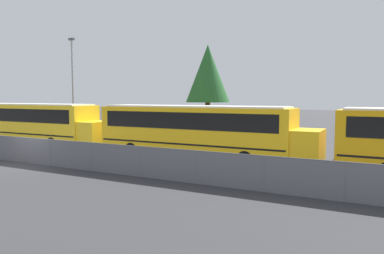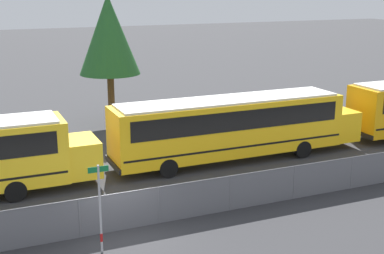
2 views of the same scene
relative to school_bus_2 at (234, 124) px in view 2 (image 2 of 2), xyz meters
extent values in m
plane|color=#38383A|center=(-7.81, -5.78, -1.96)|extent=(200.00, 200.00, 0.00)
cube|color=#9EA0A5|center=(-7.81, -5.78, -1.22)|extent=(70.59, 0.03, 1.48)
cube|color=slate|center=(-7.81, -5.80, -1.22)|extent=(70.59, 0.01, 1.48)
cylinder|color=slate|center=(-7.81, -5.78, -0.48)|extent=(70.59, 0.05, 0.05)
cylinder|color=slate|center=(-9.35, -5.78, -1.22)|extent=(0.07, 0.07, 1.48)
cylinder|color=slate|center=(-6.28, -5.78, -1.22)|extent=(0.07, 0.07, 1.48)
cylinder|color=slate|center=(-3.21, -5.78, -1.22)|extent=(0.07, 0.07, 1.48)
cylinder|color=slate|center=(-0.14, -5.78, -1.22)|extent=(0.07, 0.07, 1.48)
cylinder|color=slate|center=(2.93, -5.78, -1.22)|extent=(0.07, 0.07, 1.48)
cube|color=yellow|center=(-8.06, -0.17, -0.66)|extent=(1.48, 2.35, 1.65)
cylinder|color=black|center=(-11.15, 0.98, -1.49)|extent=(0.94, 0.28, 0.94)
cylinder|color=black|center=(-11.15, -1.33, -1.49)|extent=(0.94, 0.28, 0.94)
cube|color=yellow|center=(-0.31, 0.00, -0.11)|extent=(12.37, 2.55, 2.76)
cube|color=black|center=(-0.31, 0.00, 0.49)|extent=(11.38, 2.59, 0.99)
cube|color=black|center=(-0.31, 0.00, -0.89)|extent=(12.13, 2.58, 0.10)
cube|color=yellow|center=(6.62, 0.00, -0.66)|extent=(1.48, 2.35, 1.65)
cube|color=black|center=(-6.54, 0.00, -1.34)|extent=(0.12, 2.55, 0.24)
cube|color=silver|center=(-0.31, 0.00, 1.32)|extent=(11.75, 2.30, 0.10)
cylinder|color=black|center=(3.53, 1.16, -1.49)|extent=(0.94, 0.28, 0.94)
cylinder|color=black|center=(3.53, -1.16, -1.49)|extent=(0.94, 0.28, 0.94)
cylinder|color=black|center=(-4.14, 1.16, -1.49)|extent=(0.94, 0.28, 0.94)
cylinder|color=black|center=(-4.14, -1.16, -1.49)|extent=(0.94, 0.28, 0.94)
cube|color=black|center=(8.06, -0.11, -1.34)|extent=(0.12, 2.55, 0.24)
cylinder|color=black|center=(10.46, 1.05, -1.49)|extent=(0.94, 0.28, 0.94)
cylinder|color=#B7B7BC|center=(-8.89, -7.18, -0.37)|extent=(0.08, 0.08, 3.17)
cylinder|color=red|center=(-8.89, -7.18, -1.41)|extent=(0.09, 0.09, 0.30)
cube|color=#147238|center=(-8.89, -7.18, 1.06)|extent=(0.70, 0.02, 0.20)
cylinder|color=#51381E|center=(-3.97, 9.71, -0.27)|extent=(0.44, 0.44, 3.39)
cone|color=#235B28|center=(-3.97, 9.71, 3.95)|extent=(3.89, 3.89, 5.06)
camera|label=1|loc=(10.44, -20.32, 1.90)|focal=35.00mm
camera|label=2|loc=(-12.66, -23.79, 6.98)|focal=50.00mm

